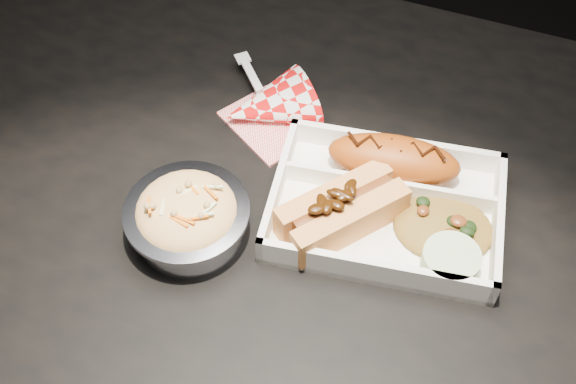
# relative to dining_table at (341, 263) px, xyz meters

# --- Properties ---
(dining_table) EXTENTS (1.20, 0.80, 0.75)m
(dining_table) POSITION_rel_dining_table_xyz_m (0.00, 0.00, 0.00)
(dining_table) COLOR black
(dining_table) RESTS_ON ground
(food_tray) EXTENTS (0.27, 0.22, 0.04)m
(food_tray) POSITION_rel_dining_table_xyz_m (0.04, 0.02, 0.10)
(food_tray) COLOR white
(food_tray) RESTS_ON dining_table
(fried_pastry) EXTENTS (0.16, 0.08, 0.05)m
(fried_pastry) POSITION_rel_dining_table_xyz_m (0.03, 0.08, 0.12)
(fried_pastry) COLOR #9D440F
(fried_pastry) RESTS_ON food_tray
(hotdog) EXTENTS (0.13, 0.15, 0.06)m
(hotdog) POSITION_rel_dining_table_xyz_m (-0.00, -0.01, 0.12)
(hotdog) COLOR #E7974E
(hotdog) RESTS_ON food_tray
(fried_rice_mound) EXTENTS (0.12, 0.10, 0.03)m
(fried_rice_mound) POSITION_rel_dining_table_xyz_m (0.10, 0.02, 0.11)
(fried_rice_mound) COLOR olive
(fried_rice_mound) RESTS_ON food_tray
(cupcake_liner) EXTENTS (0.06, 0.06, 0.03)m
(cupcake_liner) POSITION_rel_dining_table_xyz_m (0.12, -0.03, 0.11)
(cupcake_liner) COLOR #B8D8A3
(cupcake_liner) RESTS_ON food_tray
(foil_coleslaw_cup) EXTENTS (0.13, 0.13, 0.07)m
(foil_coleslaw_cup) POSITION_rel_dining_table_xyz_m (-0.15, -0.08, 0.12)
(foil_coleslaw_cup) COLOR silver
(foil_coleslaw_cup) RESTS_ON dining_table
(napkin_fork) EXTENTS (0.15, 0.16, 0.10)m
(napkin_fork) POSITION_rel_dining_table_xyz_m (-0.14, 0.12, 0.11)
(napkin_fork) COLOR red
(napkin_fork) RESTS_ON dining_table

